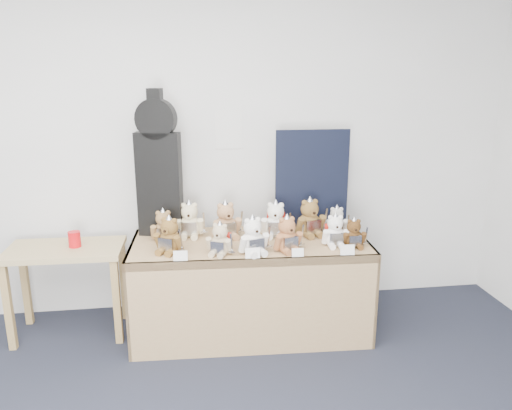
{
  "coord_description": "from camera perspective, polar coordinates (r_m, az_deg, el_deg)",
  "views": [
    {
      "loc": [
        0.37,
        -1.44,
        1.93
      ],
      "look_at": [
        0.84,
        1.87,
        1.02
      ],
      "focal_mm": 35.0,
      "sensor_mm": 36.0,
      "label": 1
    }
  ],
  "objects": [
    {
      "name": "teddy_back_right",
      "position": [
        3.76,
        6.18,
        -1.59
      ],
      "size": [
        0.26,
        0.23,
        0.32
      ],
      "rotation": [
        0.0,
        0.0,
        0.21
      ],
      "color": "brown",
      "rests_on": "display_table"
    },
    {
      "name": "guitar_case",
      "position": [
        3.72,
        -11.09,
        4.41
      ],
      "size": [
        0.34,
        0.18,
        1.08
      ],
      "rotation": [
        0.0,
        0.0,
        -0.27
      ],
      "color": "black",
      "rests_on": "display_table"
    },
    {
      "name": "teddy_back_end",
      "position": [
        3.84,
        9.18,
        -1.85
      ],
      "size": [
        0.19,
        0.16,
        0.23
      ],
      "rotation": [
        0.0,
        0.0,
        -0.12
      ],
      "color": "silver",
      "rests_on": "display_table"
    },
    {
      "name": "teddy_front_far_right",
      "position": [
        3.57,
        9.03,
        -3.05
      ],
      "size": [
        0.21,
        0.18,
        0.26
      ],
      "rotation": [
        0.0,
        0.0,
        -0.07
      ],
      "color": "white",
      "rests_on": "display_table"
    },
    {
      "name": "teddy_back_far_left",
      "position": [
        3.69,
        -10.51,
        -2.48
      ],
      "size": [
        0.21,
        0.17,
        0.26
      ],
      "rotation": [
        0.0,
        0.0,
        0.01
      ],
      "color": "olive",
      "rests_on": "display_table"
    },
    {
      "name": "teddy_back_centre_left",
      "position": [
        3.7,
        -3.45,
        -1.91
      ],
      "size": [
        0.25,
        0.23,
        0.3
      ],
      "rotation": [
        0.0,
        0.0,
        0.25
      ],
      "color": "tan",
      "rests_on": "display_table"
    },
    {
      "name": "red_cup",
      "position": [
        3.85,
        -20.03,
        -3.7
      ],
      "size": [
        0.09,
        0.09,
        0.12
      ],
      "primitive_type": "cylinder",
      "color": "red",
      "rests_on": "side_table"
    },
    {
      "name": "teddy_front_far_left",
      "position": [
        3.45,
        -9.87,
        -3.58
      ],
      "size": [
        0.22,
        0.22,
        0.28
      ],
      "rotation": [
        0.0,
        0.0,
        -0.47
      ],
      "color": "brown",
      "rests_on": "display_table"
    },
    {
      "name": "room_shell",
      "position": [
        3.97,
        -3.16,
        8.58
      ],
      "size": [
        6.0,
        6.0,
        6.0
      ],
      "color": "white",
      "rests_on": "floor"
    },
    {
      "name": "display_table",
      "position": [
        3.63,
        -0.57,
        -6.83
      ],
      "size": [
        1.76,
        0.8,
        0.72
      ],
      "rotation": [
        0.0,
        0.0,
        -0.05
      ],
      "color": "#97734C",
      "rests_on": "floor"
    },
    {
      "name": "teddy_front_left",
      "position": [
        3.37,
        -4.14,
        -4.04
      ],
      "size": [
        0.2,
        0.2,
        0.25
      ],
      "rotation": [
        0.0,
        0.0,
        -0.43
      ],
      "color": "tan",
      "rests_on": "display_table"
    },
    {
      "name": "teddy_front_right",
      "position": [
        3.43,
        3.59,
        -3.51
      ],
      "size": [
        0.23,
        0.21,
        0.28
      ],
      "rotation": [
        0.0,
        0.0,
        0.29
      ],
      "color": "#9E623C",
      "rests_on": "display_table"
    },
    {
      "name": "navy_board",
      "position": [
        3.92,
        6.41,
        2.98
      ],
      "size": [
        0.58,
        0.03,
        0.77
      ],
      "primitive_type": "cube",
      "rotation": [
        0.0,
        0.0,
        -0.02
      ],
      "color": "black",
      "rests_on": "display_table"
    },
    {
      "name": "entry_card_c",
      "position": [
        3.35,
        4.79,
        -5.43
      ],
      "size": [
        0.08,
        0.02,
        0.06
      ],
      "primitive_type": "cube",
      "rotation": [
        -0.24,
        0.0,
        -0.05
      ],
      "color": "silver",
      "rests_on": "display_table"
    },
    {
      "name": "entry_card_a",
      "position": [
        3.3,
        -8.63,
        -5.76
      ],
      "size": [
        0.09,
        0.02,
        0.07
      ],
      "primitive_type": "cube",
      "rotation": [
        -0.24,
        0.0,
        -0.05
      ],
      "color": "silver",
      "rests_on": "display_table"
    },
    {
      "name": "entry_card_d",
      "position": [
        3.42,
        10.41,
        -5.07
      ],
      "size": [
        0.1,
        0.03,
        0.07
      ],
      "primitive_type": "cube",
      "rotation": [
        -0.24,
        0.0,
        -0.05
      ],
      "color": "silver",
      "rests_on": "display_table"
    },
    {
      "name": "side_table",
      "position": [
        3.92,
        -20.86,
        -6.24
      ],
      "size": [
        0.83,
        0.47,
        0.68
      ],
      "rotation": [
        0.0,
        0.0,
        -0.02
      ],
      "color": "#9E8155",
      "rests_on": "floor"
    },
    {
      "name": "teddy_back_centre_right",
      "position": [
        3.72,
        2.25,
        -1.83
      ],
      "size": [
        0.24,
        0.22,
        0.3
      ],
      "rotation": [
        0.0,
        0.0,
        -0.22
      ],
      "color": "white",
      "rests_on": "display_table"
    },
    {
      "name": "entry_card_b",
      "position": [
        3.31,
        -0.38,
        -5.51
      ],
      "size": [
        0.1,
        0.03,
        0.07
      ],
      "primitive_type": "cube",
      "rotation": [
        -0.24,
        0.0,
        -0.05
      ],
      "color": "silver",
      "rests_on": "display_table"
    },
    {
      "name": "teddy_front_end",
      "position": [
        3.57,
        11.1,
        -3.31
      ],
      "size": [
        0.19,
        0.15,
        0.23
      ],
      "rotation": [
        0.0,
        0.0,
        -0.04
      ],
      "color": "#4E331A",
      "rests_on": "display_table"
    },
    {
      "name": "teddy_front_centre",
      "position": [
        3.37,
        -0.34,
        -3.7
      ],
      "size": [
        0.24,
        0.22,
        0.29
      ],
      "rotation": [
        0.0,
        0.0,
        0.3
      ],
      "color": "white",
      "rests_on": "display_table"
    },
    {
      "name": "teddy_back_left",
      "position": [
        3.75,
        -7.6,
        -1.83
      ],
      "size": [
        0.24,
        0.2,
        0.3
      ],
      "rotation": [
        0.0,
        0.0,
        -0.1
      ],
      "color": "beige",
      "rests_on": "display_table"
    }
  ]
}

